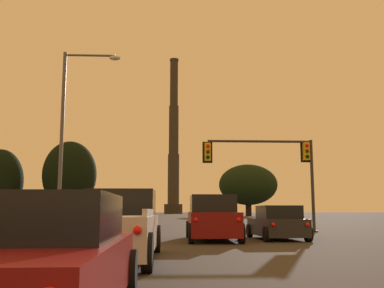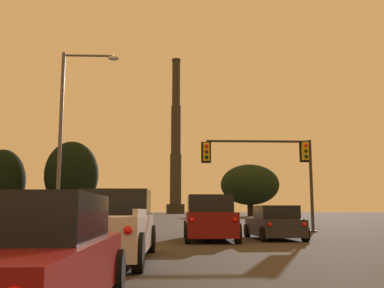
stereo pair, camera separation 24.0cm
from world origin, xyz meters
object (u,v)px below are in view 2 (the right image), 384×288
pickup_truck_left_lane_second (109,227)px  suv_center_lane_front (209,218)px  sedan_left_lane_third (20,261)px  street_lamp (69,122)px  smokestack (176,151)px  traffic_light_overhead_right (273,160)px  hatchback_right_lane_front (274,224)px

pickup_truck_left_lane_second → suv_center_lane_front: bearing=67.0°
sedan_left_lane_third → street_lamp: (-3.92, 18.75, 5.26)m
sedan_left_lane_third → suv_center_lane_front: 14.07m
pickup_truck_left_lane_second → suv_center_lane_front: 7.88m
pickup_truck_left_lane_second → street_lamp: size_ratio=0.56×
pickup_truck_left_lane_second → sedan_left_lane_third: (-0.09, -6.47, -0.14)m
smokestack → suv_center_lane_front: bearing=-89.8°
suv_center_lane_front → pickup_truck_left_lane_second: bearing=-112.8°
pickup_truck_left_lane_second → smokestack: bearing=89.7°
sedan_left_lane_third → traffic_light_overhead_right: traffic_light_overhead_right is taller
hatchback_right_lane_front → suv_center_lane_front: bearing=-172.8°
suv_center_lane_front → traffic_light_overhead_right: 8.53m
hatchback_right_lane_front → traffic_light_overhead_right: 7.23m
hatchback_right_lane_front → street_lamp: bearing=153.3°
hatchback_right_lane_front → street_lamp: (-10.01, 4.60, 5.27)m
sedan_left_lane_third → hatchback_right_lane_front: 15.41m
sedan_left_lane_third → traffic_light_overhead_right: 21.96m
suv_center_lane_front → smokestack: 150.89m
traffic_light_overhead_right → sedan_left_lane_third: bearing=-110.2°
sedan_left_lane_third → traffic_light_overhead_right: size_ratio=0.72×
pickup_truck_left_lane_second → smokestack: size_ratio=0.09×
hatchback_right_lane_front → suv_center_lane_front: 2.89m
hatchback_right_lane_front → traffic_light_overhead_right: traffic_light_overhead_right is taller
hatchback_right_lane_front → traffic_light_overhead_right: (1.39, 6.20, 3.44)m
suv_center_lane_front → sedan_left_lane_third: bearing=-102.5°
sedan_left_lane_third → suv_center_lane_front: (3.25, 13.69, 0.23)m
pickup_truck_left_lane_second → hatchback_right_lane_front: bearing=52.7°
sedan_left_lane_third → smokestack: bearing=88.5°
sedan_left_lane_third → traffic_light_overhead_right: bearing=69.3°
hatchback_right_lane_front → smokestack: bearing=89.3°
traffic_light_overhead_right → street_lamp: 11.65m
traffic_light_overhead_right → smokestack: (-4.81, 142.55, 19.21)m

